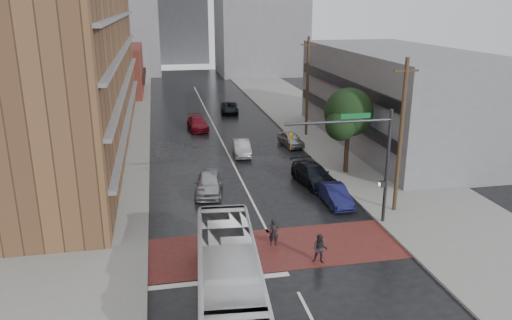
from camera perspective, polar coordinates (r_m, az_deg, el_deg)
ground at (r=27.85m, az=2.54°, el=-10.54°), size 160.00×160.00×0.00m
crosswalk at (r=28.27m, az=2.30°, el=-10.06°), size 14.00×5.00×0.02m
sidewalk_west at (r=50.84m, az=-17.12°, el=1.88°), size 9.00×90.00×0.15m
sidewalk_east at (r=53.49m, az=8.18°, el=3.24°), size 9.00×90.00×0.15m
storefront_west at (r=78.66m, az=-15.82°, el=9.85°), size 8.00×16.00×7.00m
building_east at (r=50.02m, az=15.75°, el=6.96°), size 11.00×26.00×9.00m
distant_tower_center at (r=119.00m, az=-8.78°, el=16.78°), size 12.00×10.00×24.00m
street_tree at (r=39.59m, az=10.54°, el=5.02°), size 4.20×4.10×6.90m
signal_mast at (r=30.07m, az=12.41°, el=0.95°), size 6.50×0.30×7.20m
utility_pole_near at (r=32.52m, az=16.20°, el=2.65°), size 1.60×0.26×10.00m
utility_pole_far at (r=50.70m, az=5.89°, el=8.39°), size 1.60×0.26×10.00m
transit_bus at (r=22.38m, az=-3.12°, el=-13.50°), size 3.56×11.43×3.13m
pedestrian_a at (r=28.26m, az=2.07°, el=-8.29°), size 0.61×0.43×1.59m
pedestrian_b at (r=26.68m, az=7.32°, el=-10.05°), size 0.97×0.88×1.61m
car_travel_a at (r=35.85m, az=-5.39°, el=-2.65°), size 2.61×4.86×1.57m
car_travel_b at (r=44.76m, az=-1.64°, el=1.40°), size 1.70×4.22×1.36m
car_travel_c at (r=54.29m, az=-6.70°, el=4.17°), size 2.30×4.82×1.36m
suv_travel at (r=62.52m, az=-3.07°, el=5.99°), size 2.61×4.82×1.28m
car_parked_near at (r=34.29m, az=9.01°, el=-3.97°), size 1.42×4.03×1.33m
car_parked_mid at (r=37.84m, az=6.58°, el=-1.66°), size 2.78×5.34×1.48m
car_parked_far at (r=47.86m, az=4.00°, el=2.41°), size 2.09×4.08×1.33m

